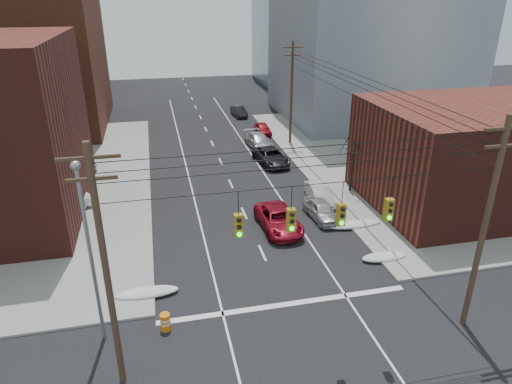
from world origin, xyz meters
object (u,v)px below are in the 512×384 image
parked_car_f (239,111)px  lot_car_d (17,181)px  lot_car_b (69,167)px  parked_car_e (263,129)px  lot_car_a (63,202)px  parked_car_b (319,193)px  red_pickup (279,219)px  parked_car_c (271,156)px  parked_car_a (322,210)px  construction_barrel (165,322)px  parked_car_d (259,141)px

parked_car_f → lot_car_d: bearing=-143.7°
parked_car_f → lot_car_b: 26.56m
parked_car_f → lot_car_d: 31.18m
parked_car_e → lot_car_b: 22.53m
lot_car_a → lot_car_d: lot_car_d is taller
parked_car_b → parked_car_f: parked_car_b is taller
parked_car_e → lot_car_d: bearing=-154.5°
parked_car_b → lot_car_b: 23.09m
red_pickup → parked_car_e: red_pickup is taller
parked_car_e → parked_car_f: 9.07m
parked_car_c → parked_car_a: bearing=-93.0°
red_pickup → parked_car_b: red_pickup is taller
parked_car_a → parked_car_c: parked_car_c is taller
parked_car_f → parked_car_e: bearing=-88.2°
lot_car_d → parked_car_f: bearing=-64.1°
parked_car_e → construction_barrel: bearing=-112.1°
parked_car_a → lot_car_b: (-19.70, 13.40, 0.12)m
lot_car_a → parked_car_f: bearing=-54.2°
lot_car_d → lot_car_a: bearing=-155.1°
parked_car_f → lot_car_a: bearing=-131.5°
parked_car_a → parked_car_b: 3.11m
parked_car_a → lot_car_b: bearing=141.3°
parked_car_b → construction_barrel: bearing=-132.1°
parked_car_d → lot_car_a: 22.03m
parked_car_e → lot_car_b: bearing=-156.5°
red_pickup → lot_car_a: lot_car_a is taller
parked_car_a → parked_car_b: (0.91, 2.97, -0.01)m
construction_barrel → parked_car_e: bearing=68.3°
parked_car_c → lot_car_b: size_ratio=1.11×
parked_car_e → construction_barrel: size_ratio=4.17×
parked_car_a → parked_car_e: parked_car_a is taller
parked_car_c → lot_car_b: 19.03m
parked_car_b → parked_car_c: 9.57m
parked_car_c → lot_car_d: size_ratio=1.18×
red_pickup → lot_car_d: size_ratio=1.17×
parked_car_f → construction_barrel: parked_car_f is taller
lot_car_d → parked_car_d: bearing=-88.7°
lot_car_d → parked_car_e: bearing=-80.1°
lot_car_a → construction_barrel: lot_car_a is taller
parked_car_a → parked_car_d: parked_car_d is taller
construction_barrel → lot_car_d: bearing=119.2°
parked_car_e → parked_car_f: (-1.17, 9.00, 0.01)m
parked_car_d → lot_car_a: bearing=-153.9°
parked_car_b → construction_barrel: size_ratio=4.52×
parked_car_b → parked_car_f: 28.55m
lot_car_b → construction_barrel: size_ratio=5.25×
parked_car_b → lot_car_d: (-24.38, 7.70, 0.24)m
parked_car_c → lot_car_d: (-22.78, -1.74, 0.18)m
red_pickup → parked_car_a: 3.68m
red_pickup → construction_barrel: bearing=-135.7°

